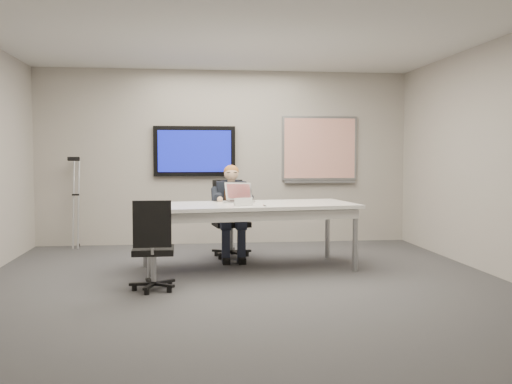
{
  "coord_description": "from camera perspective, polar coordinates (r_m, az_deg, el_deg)",
  "views": [
    {
      "loc": [
        -0.62,
        -6.24,
        1.42
      ],
      "look_at": [
        0.25,
        0.9,
        0.97
      ],
      "focal_mm": 40.0,
      "sensor_mm": 36.0,
      "label": 1
    }
  ],
  "objects": [
    {
      "name": "office_chair_near",
      "position": [
        6.13,
        -10.23,
        -6.97
      ],
      "size": [
        0.47,
        0.47,
        0.97
      ],
      "rotation": [
        0.0,
        0.0,
        3.15
      ],
      "color": "black",
      "rests_on": "ground"
    },
    {
      "name": "conference_table",
      "position": [
        7.15,
        -0.81,
        -1.94
      ],
      "size": [
        2.79,
        1.44,
        0.82
      ],
      "rotation": [
        0.0,
        0.0,
        0.13
      ],
      "color": "silver",
      "rests_on": "ground"
    },
    {
      "name": "wall_front",
      "position": [
        3.3,
        3.9,
        3.22
      ],
      "size": [
        6.0,
        0.02,
        2.8
      ],
      "primitive_type": "cube",
      "color": "#ABA59A",
      "rests_on": "ground"
    },
    {
      "name": "whiteboard",
      "position": [
        9.47,
        6.37,
        4.25
      ],
      "size": [
        1.25,
        0.08,
        1.1
      ],
      "color": "gray",
      "rests_on": "wall_back"
    },
    {
      "name": "seated_person",
      "position": [
        7.82,
        -2.39,
        -2.98
      ],
      "size": [
        0.41,
        0.7,
        1.3
      ],
      "rotation": [
        0.0,
        0.0,
        0.05
      ],
      "color": "#1F2434",
      "rests_on": "office_chair_far"
    },
    {
      "name": "office_chair_far",
      "position": [
        8.09,
        -2.58,
        -4.1
      ],
      "size": [
        0.59,
        0.59,
        1.08
      ],
      "rotation": [
        0.0,
        0.0,
        0.15
      ],
      "color": "black",
      "rests_on": "ground"
    },
    {
      "name": "floor",
      "position": [
        6.43,
        -1.22,
        -9.16
      ],
      "size": [
        6.0,
        6.0,
        0.02
      ],
      "primitive_type": "cube",
      "color": "#3A3B3D",
      "rests_on": "ground"
    },
    {
      "name": "tv_display",
      "position": [
        9.19,
        -6.17,
        4.08
      ],
      "size": [
        1.3,
        0.09,
        0.8
      ],
      "color": "black",
      "rests_on": "wall_back"
    },
    {
      "name": "crutch",
      "position": [
        9.23,
        -17.56,
        -0.9
      ],
      "size": [
        0.41,
        0.6,
        1.48
      ],
      "primitive_type": null,
      "rotation": [
        -0.17,
        0.0,
        -0.42
      ],
      "color": "#B3B5BB",
      "rests_on": "ground"
    },
    {
      "name": "name_tent",
      "position": [
        6.85,
        -1.26,
        -0.98
      ],
      "size": [
        0.25,
        0.16,
        0.1
      ],
      "primitive_type": null,
      "rotation": [
        0.0,
        0.0,
        0.39
      ],
      "color": "silver",
      "rests_on": "conference_table"
    },
    {
      "name": "wall_right",
      "position": [
        7.22,
        23.24,
        3.15
      ],
      "size": [
        0.02,
        6.0,
        2.8
      ],
      "primitive_type": "cube",
      "color": "#ABA59A",
      "rests_on": "ground"
    },
    {
      "name": "pen",
      "position": [
        6.83,
        0.87,
        -1.36
      ],
      "size": [
        0.02,
        0.13,
        0.01
      ],
      "primitive_type": "cylinder",
      "rotation": [
        0.0,
        1.57,
        1.68
      ],
      "color": "black",
      "rests_on": "conference_table"
    },
    {
      "name": "wall_back",
      "position": [
        9.26,
        -3.07,
        3.47
      ],
      "size": [
        6.0,
        0.02,
        2.8
      ],
      "primitive_type": "cube",
      "color": "#ABA59A",
      "rests_on": "ground"
    },
    {
      "name": "laptop",
      "position": [
        7.36,
        -1.69,
        -0.55
      ],
      "size": [
        0.42,
        0.45,
        0.25
      ],
      "rotation": [
        0.0,
        0.0,
        -0.39
      ],
      "color": "#BCBCBF",
      "rests_on": "conference_table"
    },
    {
      "name": "ceiling",
      "position": [
        6.42,
        -1.26,
        16.0
      ],
      "size": [
        6.0,
        6.0,
        0.02
      ],
      "primitive_type": "cube",
      "color": "silver",
      "rests_on": "wall_back"
    }
  ]
}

